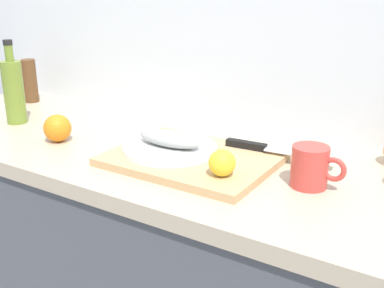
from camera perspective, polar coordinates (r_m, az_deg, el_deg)
The scene contains 10 objects.
back_wall at distance 1.47m, azimuth 5.65°, elevation 15.63°, with size 3.20×0.05×2.50m, color silver.
cutting_board at distance 1.20m, azimuth 0.00°, elevation -1.81°, with size 0.41×0.31×0.02m, color tan.
white_plate at distance 1.22m, azimuth -2.67°, elevation -0.49°, with size 0.24×0.24×0.01m, color white.
fish_fillet at distance 1.21m, azimuth -2.68°, elevation 0.64°, with size 0.18×0.08×0.04m, color #999E99.
chef_knife at distance 1.23m, azimuth 8.86°, elevation -0.49°, with size 0.29×0.05×0.02m.
lemon_0 at distance 1.06m, azimuth 3.65°, elevation -2.28°, with size 0.06×0.06×0.06m, color yellow.
olive_oil_bottle at distance 1.61m, azimuth -20.75°, elevation 6.09°, with size 0.06×0.06×0.27m.
coffee_mug_2 at distance 1.08m, azimuth 14.18°, elevation -2.68°, with size 0.12×0.08×0.09m.
orange_1 at distance 1.40m, azimuth -15.95°, elevation 1.85°, with size 0.08×0.08×0.08m, color orange.
pepper_mill at distance 1.89m, azimuth -19.00°, elevation 7.23°, with size 0.05×0.05×0.16m, color brown.
Camera 1 is at (0.66, -0.98, 1.34)m, focal length 44.13 mm.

